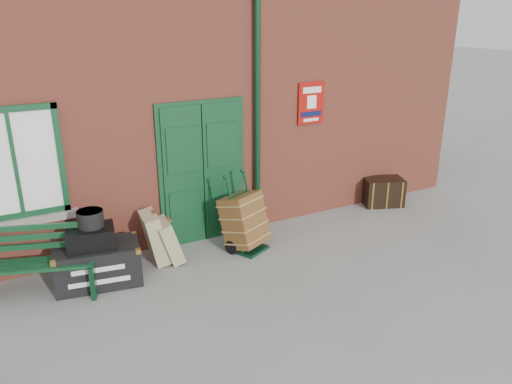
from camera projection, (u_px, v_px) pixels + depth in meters
ground at (264, 273)px, 7.10m from camera, size 80.00×80.00×0.00m
station_building at (173, 88)px, 9.25m from camera, size 10.30×4.30×4.36m
bench at (34, 261)px, 6.41m from camera, size 1.62×0.95×0.96m
houdini_trunk at (98, 265)px, 6.75m from camera, size 1.20×0.79×0.56m
strongbox at (91, 237)px, 6.58m from camera, size 0.68×0.54×0.28m
hatbox at (90, 219)px, 6.54m from camera, size 0.38×0.38×0.22m
suitcase_back at (155, 237)px, 7.31m from camera, size 0.39×0.56×0.78m
suitcase_front at (169, 240)px, 7.32m from camera, size 0.41×0.51×0.67m
porter_trolley at (244, 221)px, 7.67m from camera, size 0.79×0.81×1.20m
dark_trunk at (383, 192)px, 9.50m from camera, size 0.85×0.71×0.52m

